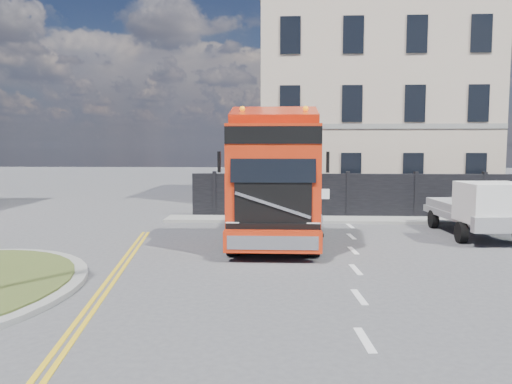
{
  "coord_description": "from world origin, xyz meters",
  "views": [
    {
      "loc": [
        0.92,
        -13.41,
        3.28
      ],
      "look_at": [
        0.19,
        2.25,
        1.8
      ],
      "focal_mm": 35.0,
      "sensor_mm": 36.0,
      "label": 1
    }
  ],
  "objects": [
    {
      "name": "ground",
      "position": [
        0.0,
        0.0,
        0.0
      ],
      "size": [
        120.0,
        120.0,
        0.0
      ],
      "primitive_type": "plane",
      "color": "#424244",
      "rests_on": "ground"
    },
    {
      "name": "hoarding_fence",
      "position": [
        6.55,
        9.0,
        1.0
      ],
      "size": [
        18.8,
        0.25,
        2.0
      ],
      "color": "black",
      "rests_on": "ground"
    },
    {
      "name": "georgian_building",
      "position": [
        6.0,
        16.5,
        5.77
      ],
      "size": [
        12.3,
        10.3,
        12.8
      ],
      "color": "#B9A993",
      "rests_on": "ground"
    },
    {
      "name": "pavement_far",
      "position": [
        6.0,
        8.1,
        0.06
      ],
      "size": [
        20.0,
        1.6,
        0.12
      ],
      "primitive_type": "cube",
      "color": "gray",
      "rests_on": "ground"
    },
    {
      "name": "truck",
      "position": [
        0.75,
        2.73,
        1.96
      ],
      "size": [
        2.76,
        7.32,
        4.38
      ],
      "rotation": [
        0.0,
        0.0,
        -0.0
      ],
      "color": "black",
      "rests_on": "ground"
    },
    {
      "name": "flatbed_pickup",
      "position": [
        8.01,
        3.99,
        1.1
      ],
      "size": [
        2.26,
        5.01,
        2.03
      ],
      "rotation": [
        0.0,
        0.0,
        0.07
      ],
      "color": "gray",
      "rests_on": "ground"
    }
  ]
}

